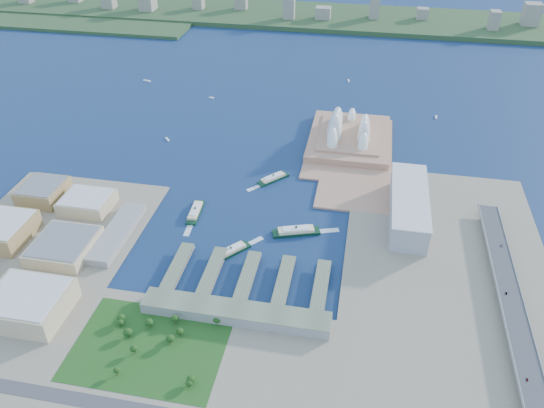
% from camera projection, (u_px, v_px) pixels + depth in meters
% --- Properties ---
extents(ground, '(3000.00, 3000.00, 0.00)m').
position_uv_depth(ground, '(250.00, 239.00, 670.55)').
color(ground, '#0E1F41').
rests_on(ground, ground).
extents(west_land, '(220.00, 390.00, 3.00)m').
position_uv_depth(west_land, '(24.00, 268.00, 623.53)').
color(west_land, gray).
rests_on(west_land, ground).
extents(south_land, '(720.00, 180.00, 3.00)m').
position_uv_depth(south_land, '(201.00, 374.00, 500.80)').
color(south_land, gray).
rests_on(south_land, ground).
extents(east_land, '(240.00, 500.00, 3.00)m').
position_uv_depth(east_land, '(449.00, 290.00, 592.73)').
color(east_land, gray).
rests_on(east_land, ground).
extents(peninsula, '(135.00, 220.00, 3.00)m').
position_uv_depth(peninsula, '(350.00, 147.00, 862.33)').
color(peninsula, tan).
rests_on(peninsula, ground).
extents(far_shore, '(2200.00, 260.00, 12.00)m').
position_uv_depth(far_shore, '(329.00, 17.00, 1455.26)').
color(far_shore, '#2D4926').
rests_on(far_shore, ground).
extents(opera_house, '(134.00, 180.00, 58.00)m').
position_uv_depth(opera_house, '(351.00, 125.00, 861.29)').
color(opera_house, white).
rests_on(opera_house, peninsula).
extents(toaster_building, '(45.00, 155.00, 35.00)m').
position_uv_depth(toaster_building, '(409.00, 206.00, 693.26)').
color(toaster_building, '#97979D').
rests_on(toaster_building, east_land).
extents(expressway, '(26.00, 340.00, 11.85)m').
position_uv_depth(expressway, '(509.00, 299.00, 571.24)').
color(expressway, gray).
rests_on(expressway, east_land).
extents(west_buildings, '(200.00, 280.00, 27.00)m').
position_uv_depth(west_buildings, '(37.00, 239.00, 643.06)').
color(west_buildings, '#987C4C').
rests_on(west_buildings, west_land).
extents(ferry_wharves, '(184.00, 90.00, 9.30)m').
position_uv_depth(ferry_wharves, '(248.00, 277.00, 605.42)').
color(ferry_wharves, '#5D664D').
rests_on(ferry_wharves, ground).
extents(terminal_building, '(200.00, 28.00, 12.00)m').
position_uv_depth(terminal_building, '(236.00, 313.00, 554.52)').
color(terminal_building, gray).
rests_on(terminal_building, south_land).
extents(park, '(150.00, 110.00, 16.00)m').
position_uv_depth(park, '(148.00, 342.00, 520.62)').
color(park, '#194714').
rests_on(park, south_land).
extents(far_skyline, '(1900.00, 140.00, 55.00)m').
position_uv_depth(far_skyline, '(329.00, 7.00, 1419.94)').
color(far_skyline, gray).
rests_on(far_skyline, far_shore).
extents(ferry_a, '(16.74, 54.60, 10.19)m').
position_uv_depth(ferry_a, '(195.00, 210.00, 712.09)').
color(ferry_a, black).
rests_on(ferry_a, ground).
extents(ferry_b, '(43.60, 46.91, 9.66)m').
position_uv_depth(ferry_b, '(273.00, 177.00, 780.95)').
color(ferry_b, black).
rests_on(ferry_b, ground).
extents(ferry_c, '(44.00, 48.74, 9.92)m').
position_uv_depth(ferry_c, '(231.00, 250.00, 644.35)').
color(ferry_c, black).
rests_on(ferry_c, ground).
extents(ferry_d, '(62.70, 33.92, 11.52)m').
position_uv_depth(ferry_d, '(296.00, 230.00, 675.99)').
color(ferry_d, black).
rests_on(ferry_d, ground).
extents(boat_a, '(11.13, 12.55, 2.60)m').
position_uv_depth(boat_a, '(167.00, 139.00, 885.52)').
color(boat_a, white).
rests_on(boat_a, ground).
extents(boat_b, '(10.02, 4.12, 2.64)m').
position_uv_depth(boat_b, '(211.00, 98.00, 1024.58)').
color(boat_b, white).
rests_on(boat_b, ground).
extents(boat_c, '(4.97, 13.02, 2.86)m').
position_uv_depth(boat_c, '(436.00, 117.00, 954.68)').
color(boat_c, white).
rests_on(boat_c, ground).
extents(boat_d, '(16.97, 7.31, 2.80)m').
position_uv_depth(boat_d, '(147.00, 81.00, 1094.54)').
color(boat_d, white).
rests_on(boat_d, ground).
extents(boat_e, '(5.71, 12.28, 2.90)m').
position_uv_depth(boat_e, '(349.00, 81.00, 1094.70)').
color(boat_e, white).
rests_on(boat_e, ground).
extents(car_a, '(1.38, 3.43, 1.17)m').
position_uv_depth(car_a, '(527.00, 380.00, 479.26)').
color(car_a, slate).
rests_on(car_a, expressway).
extents(car_b, '(1.29, 3.70, 1.22)m').
position_uv_depth(car_b, '(506.00, 293.00, 569.21)').
color(car_b, slate).
rests_on(car_b, expressway).
extents(car_c, '(1.85, 4.54, 1.32)m').
position_uv_depth(car_c, '(502.00, 246.00, 634.57)').
color(car_c, slate).
rests_on(car_c, expressway).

